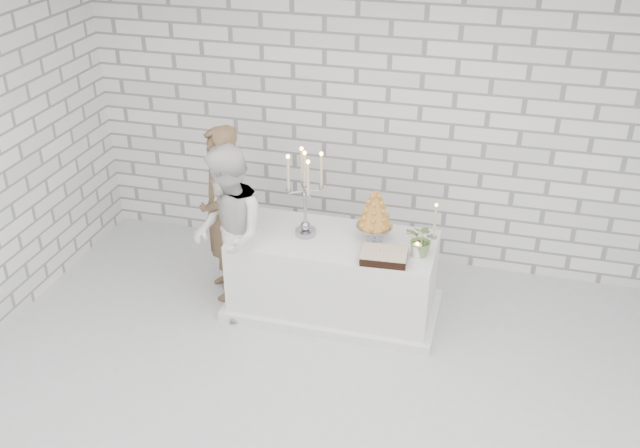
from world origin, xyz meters
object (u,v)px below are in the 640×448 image
(cake_table, at_px, (333,274))
(bride, at_px, (229,234))
(groom, at_px, (222,214))
(croquembouche, at_px, (375,216))
(candelabra, at_px, (305,194))

(cake_table, relative_size, bride, 1.11)
(groom, xyz_separation_m, croquembouche, (1.41, 0.03, 0.16))
(cake_table, bearing_deg, bride, -162.77)
(candelabra, height_order, croquembouche, candelabra)
(cake_table, distance_m, candelabra, 0.82)
(cake_table, distance_m, croquembouche, 0.72)
(candelabra, distance_m, croquembouche, 0.63)
(groom, xyz_separation_m, candelabra, (0.80, -0.02, 0.31))
(candelabra, bearing_deg, bride, -156.15)
(cake_table, relative_size, candelabra, 2.23)
(cake_table, bearing_deg, groom, 178.72)
(bride, bearing_deg, groom, -176.02)
(groom, relative_size, croquembouche, 3.37)
(cake_table, height_order, candelabra, candelabra)
(bride, bearing_deg, candelabra, 86.82)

